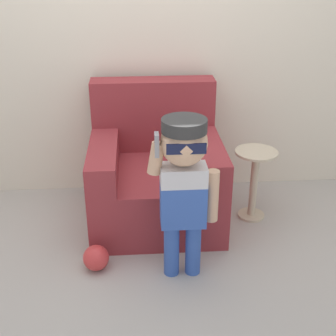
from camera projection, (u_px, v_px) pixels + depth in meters
ground_plane at (145, 239)px, 3.28m from camera, size 10.00×10.00×0.00m
wall_back at (138, 30)px, 3.48m from camera, size 10.00×0.05×2.60m
armchair at (156, 173)px, 3.46m from camera, size 0.93×0.94×0.97m
person_child at (184, 176)px, 2.66m from camera, size 0.42×0.31×1.02m
side_table at (254, 178)px, 3.43m from camera, size 0.31×0.31×0.54m
toy_ball at (96, 258)px, 2.95m from camera, size 0.16×0.16×0.16m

